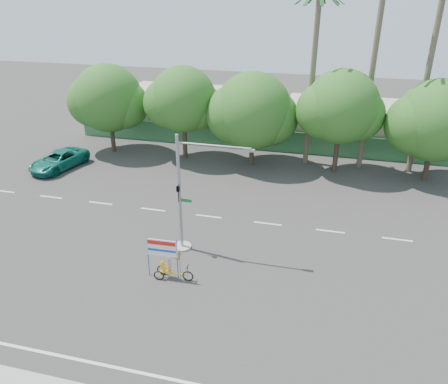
# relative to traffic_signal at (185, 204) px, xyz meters

# --- Properties ---
(ground) EXTENTS (120.00, 120.00, 0.00)m
(ground) POSITION_rel_traffic_signal_xyz_m (2.20, -3.98, -2.92)
(ground) COLOR #33302D
(ground) RESTS_ON ground
(fence) EXTENTS (38.00, 0.08, 2.00)m
(fence) POSITION_rel_traffic_signal_xyz_m (2.20, 17.52, -1.92)
(fence) COLOR #336B3D
(fence) RESTS_ON ground
(building_left) EXTENTS (12.00, 8.00, 4.00)m
(building_left) POSITION_rel_traffic_signal_xyz_m (-7.80, 22.02, -0.92)
(building_left) COLOR #B9B193
(building_left) RESTS_ON ground
(building_right) EXTENTS (14.00, 8.00, 3.60)m
(building_right) POSITION_rel_traffic_signal_xyz_m (10.20, 22.02, -1.12)
(building_right) COLOR #B9B193
(building_right) RESTS_ON ground
(tree_far_left) EXTENTS (7.14, 6.00, 7.96)m
(tree_far_left) POSITION_rel_traffic_signal_xyz_m (-11.85, 14.02, 1.84)
(tree_far_left) COLOR #473828
(tree_far_left) RESTS_ON ground
(tree_left) EXTENTS (6.66, 5.60, 8.07)m
(tree_left) POSITION_rel_traffic_signal_xyz_m (-4.85, 14.02, 2.14)
(tree_left) COLOR #473828
(tree_left) RESTS_ON ground
(tree_center) EXTENTS (7.62, 6.40, 7.85)m
(tree_center) POSITION_rel_traffic_signal_xyz_m (1.14, 14.02, 1.55)
(tree_center) COLOR #473828
(tree_center) RESTS_ON ground
(tree_right) EXTENTS (6.90, 5.80, 8.36)m
(tree_right) POSITION_rel_traffic_signal_xyz_m (8.15, 14.02, 2.32)
(tree_right) COLOR #473828
(tree_right) RESTS_ON ground
(tree_far_right) EXTENTS (7.38, 6.20, 7.94)m
(tree_far_right) POSITION_rel_traffic_signal_xyz_m (15.15, 14.02, 1.73)
(tree_far_right) COLOR #473828
(tree_far_right) RESTS_ON ground
(palm_tall) EXTENTS (3.73, 3.79, 17.45)m
(palm_tall) POSITION_rel_traffic_signal_xyz_m (10.20, 15.52, 7.55)
(palm_tall) COLOR #70604C
(palm_tall) RESTS_ON ground
(palm_mid) EXTENTS (3.73, 3.79, 15.45)m
(palm_mid) POSITION_rel_traffic_signal_xyz_m (14.20, 15.52, 6.48)
(palm_mid) COLOR #70604C
(palm_mid) RESTS_ON ground
(palm_short) EXTENTS (3.73, 3.79, 14.45)m
(palm_short) POSITION_rel_traffic_signal_xyz_m (5.70, 15.52, 5.94)
(palm_short) COLOR #70604C
(palm_short) RESTS_ON ground
(traffic_signal) EXTENTS (4.72, 1.10, 7.00)m
(traffic_signal) POSITION_rel_traffic_signal_xyz_m (0.00, 0.00, 0.00)
(traffic_signal) COLOR gray
(traffic_signal) RESTS_ON ground
(trike_billboard) EXTENTS (2.49, 0.58, 2.45)m
(trike_billboard) POSITION_rel_traffic_signal_xyz_m (-0.06, -2.99, -1.93)
(trike_billboard) COLOR black
(trike_billboard) RESTS_ON ground
(pickup_truck) EXTENTS (3.61, 5.72, 1.47)m
(pickup_truck) POSITION_rel_traffic_signal_xyz_m (-14.30, 9.07, -2.18)
(pickup_truck) COLOR #0E6556
(pickup_truck) RESTS_ON ground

